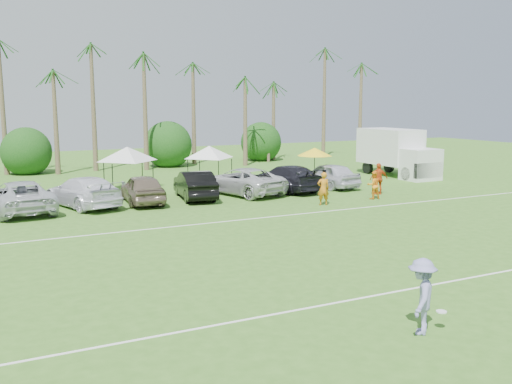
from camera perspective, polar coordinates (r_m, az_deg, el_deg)
name	(u,v)px	position (r m, az deg, el deg)	size (l,w,h in m)	color
ground	(399,323)	(16.04, 14.14, -12.55)	(120.00, 120.00, 0.00)	#3B6E21
field_lines	(263,252)	(22.38, 0.67, -6.05)	(80.00, 12.10, 0.01)	white
palm_tree_4	(49,81)	(49.61, -19.99, 10.38)	(2.40, 2.40, 8.90)	brown
palm_tree_5	(99,71)	(50.28, -15.43, 11.57)	(2.40, 2.40, 9.90)	brown
palm_tree_6	(146,62)	(51.26, -10.97, 12.63)	(2.40, 2.40, 10.90)	brown
palm_tree_7	(189,54)	(52.55, -6.68, 13.57)	(2.40, 2.40, 11.90)	brown
palm_tree_8	(240,84)	(54.31, -1.57, 10.75)	(2.40, 2.40, 8.90)	brown
palm_tree_9	(287,76)	(56.63, 3.11, 11.55)	(2.40, 2.40, 9.90)	brown
palm_tree_10	(330,68)	(59.29, 7.43, 12.20)	(2.40, 2.40, 10.90)	brown
palm_tree_11	(363,61)	(61.65, 10.61, 12.79)	(2.40, 2.40, 11.90)	brown
bush_tree_1	(26,151)	(50.54, -22.03, 3.78)	(4.00, 4.00, 4.00)	brown
bush_tree_2	(167,146)	(52.83, -8.93, 4.52)	(4.00, 4.00, 4.00)	brown
bush_tree_3	(264,143)	(56.64, 0.79, 4.92)	(4.00, 4.00, 4.00)	brown
sideline_player_a	(323,189)	(32.59, 6.75, 0.34)	(0.69, 0.45, 1.89)	orange
sideline_player_b	(374,185)	(35.13, 11.67, 0.68)	(0.83, 0.64, 1.70)	orange
sideline_player_c	(379,179)	(36.95, 12.18, 1.30)	(1.17, 0.49, 2.00)	#D14B17
box_truck	(397,151)	(46.43, 13.95, 3.98)	(2.85, 7.18, 3.69)	white
canopy_tent_left	(127,147)	(39.04, -12.76, 4.44)	(4.13, 4.13, 3.34)	black
canopy_tent_right	(209,146)	(41.64, -4.71, 4.62)	(3.84, 3.84, 3.11)	black
market_umbrella	(315,152)	(39.33, 5.89, 4.02)	(2.44, 2.44, 2.72)	black
frisbee_player	(422,296)	(15.17, 16.23, -9.98)	(1.44, 1.38, 1.95)	#8888C1
parked_car_2	(20,197)	(32.73, -22.49, -0.42)	(2.82, 6.12, 1.70)	silver
parked_car_3	(83,192)	(33.29, -16.90, 0.02)	(2.38, 5.86, 1.70)	white
parked_car_4	(142,189)	(33.62, -11.29, 0.33)	(2.01, 4.99, 1.70)	#776654
parked_car_5	(195,185)	(34.72, -6.13, 0.72)	(1.80, 5.16, 1.70)	black
parked_car_6	(242,181)	(36.19, -1.40, 1.10)	(2.82, 6.12, 1.70)	silver
parked_car_7	(287,178)	(37.70, 3.10, 1.41)	(2.38, 5.86, 1.70)	black
parked_car_8	(328,175)	(39.42, 7.24, 1.68)	(2.01, 4.99, 1.70)	silver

